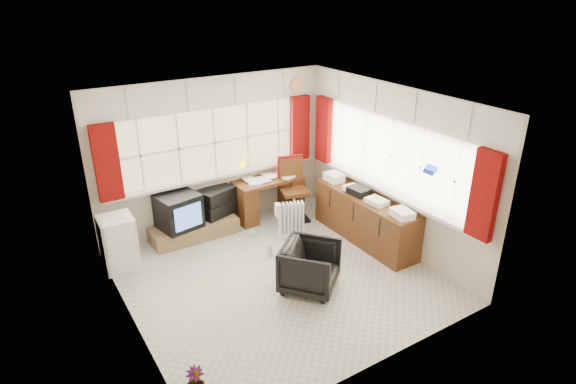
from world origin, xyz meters
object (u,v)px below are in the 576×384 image
radiator (291,223)px  crt_tv (179,211)px  task_chair (292,186)px  credenza (365,217)px  tv_bench (195,230)px  office_chair (310,267)px  desk_lamp (249,160)px  desk (267,194)px  mini_fridge (118,243)px

radiator → crt_tv: size_ratio=0.89×
task_chair → credenza: (0.53, -1.32, -0.19)m
tv_bench → office_chair: bearing=-70.3°
desk_lamp → credenza: bearing=-57.7°
task_chair → desk_lamp: bearing=142.8°
credenza → crt_tv: (-2.51, 1.53, 0.13)m
task_chair → credenza: bearing=-68.2°
task_chair → tv_bench: (-1.75, 0.20, -0.46)m
desk_lamp → tv_bench: size_ratio=0.33×
desk → credenza: (0.87, -1.60, -0.00)m
radiator → credenza: bearing=-35.3°
radiator → crt_tv: 1.79m
office_chair → credenza: size_ratio=0.37×
credenza → crt_tv: 2.94m
desk → task_chair: size_ratio=1.14×
crt_tv → mini_fridge: bearing=-164.6°
desk → radiator: bearing=-95.7°
desk → office_chair: desk is taller
desk → office_chair: (-0.64, -2.25, -0.06)m
desk_lamp → crt_tv: 1.50m
credenza → mini_fridge: bearing=160.5°
office_chair → radiator: bearing=27.7°
tv_bench → crt_tv: crt_tv is taller
crt_tv → credenza: bearing=-31.4°
radiator → credenza: (0.96, -0.68, 0.14)m
office_chair → tv_bench: size_ratio=0.52×
radiator → tv_bench: bearing=147.5°
task_chair → tv_bench: bearing=173.6°
desk_lamp → mini_fridge: bearing=-167.8°
desk_lamp → credenza: desk_lamp is taller
desk_lamp → task_chair: bearing=-37.2°
desk_lamp → mini_fridge: 2.54m
desk_lamp → credenza: 2.19m
office_chair → radiator: office_chair is taller
radiator → desk_lamp: bearing=98.5°
desk → office_chair: size_ratio=1.72×
desk → radiator: 0.94m
desk_lamp → task_chair: (0.59, -0.45, -0.44)m
tv_bench → crt_tv: 0.46m
crt_tv → task_chair: bearing=-6.0°
desk → crt_tv: 1.65m
desk → credenza: size_ratio=0.63×
task_chair → crt_tv: 1.99m
desk_lamp → tv_bench: (-1.16, -0.25, -0.90)m
office_chair → radiator: size_ratio=1.18×
task_chair → office_chair: size_ratio=1.51×
office_chair → mini_fridge: mini_fridge is taller
desk_lamp → crt_tv: (-1.39, -0.24, -0.50)m
task_chair → desk: bearing=140.6°
mini_fridge → task_chair: bearing=1.4°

